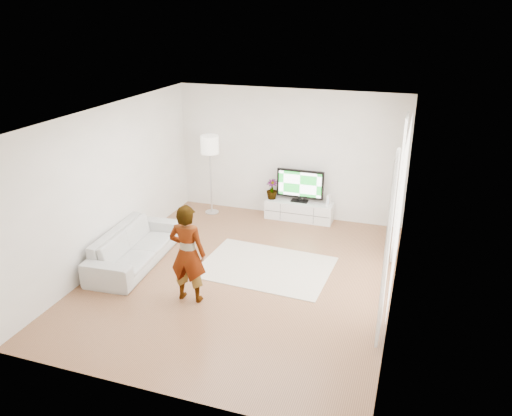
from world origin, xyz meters
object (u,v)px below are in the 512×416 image
(television, at_px, (300,185))
(player, at_px, (188,254))
(floor_lamp, at_px, (210,148))
(media_console, at_px, (299,211))
(sofa, at_px, (134,247))
(rug, at_px, (266,267))

(television, relative_size, player, 0.64)
(floor_lamp, bearing_deg, television, 7.52)
(media_console, xyz_separation_m, sofa, (-2.34, -2.92, 0.11))
(media_console, height_order, television, television)
(media_console, bearing_deg, television, 90.00)
(television, distance_m, rug, 2.49)
(player, xyz_separation_m, floor_lamp, (-1.12, 3.50, 0.69))
(sofa, bearing_deg, player, -122.76)
(media_console, relative_size, player, 0.92)
(sofa, height_order, floor_lamp, floor_lamp)
(television, bearing_deg, rug, -90.73)
(rug, bearing_deg, television, 89.27)
(television, bearing_deg, player, -102.78)
(media_console, relative_size, rug, 0.65)
(sofa, distance_m, floor_lamp, 2.96)
(rug, bearing_deg, player, -120.40)
(media_console, distance_m, television, 0.59)
(player, distance_m, floor_lamp, 3.74)
(media_console, height_order, player, player)
(television, height_order, floor_lamp, floor_lamp)
(television, distance_m, floor_lamp, 2.11)
(rug, bearing_deg, sofa, -165.77)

